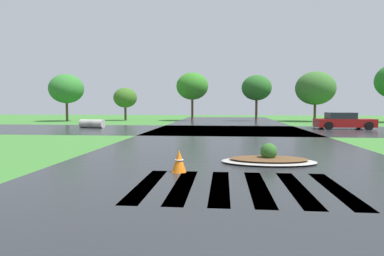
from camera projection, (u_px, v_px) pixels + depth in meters
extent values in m
cube|color=#232628|center=(233.00, 157.00, 12.61)|extent=(11.81, 80.00, 0.01)
cube|color=#232628|center=(229.00, 130.00, 25.87)|extent=(90.00, 10.63, 0.01)
cube|color=white|center=(147.00, 185.00, 8.23)|extent=(0.45, 3.48, 0.01)
cube|color=white|center=(183.00, 185.00, 8.14)|extent=(0.45, 3.48, 0.01)
cube|color=white|center=(220.00, 186.00, 8.06)|extent=(0.45, 3.48, 0.01)
cube|color=white|center=(258.00, 187.00, 7.97)|extent=(0.45, 3.48, 0.01)
cube|color=white|center=(296.00, 188.00, 7.89)|extent=(0.45, 3.48, 0.01)
cube|color=white|center=(336.00, 189.00, 7.80)|extent=(0.45, 3.48, 0.01)
ellipsoid|color=#9E9B93|center=(269.00, 161.00, 11.27)|extent=(3.18, 1.73, 0.12)
ellipsoid|color=brown|center=(269.00, 159.00, 11.26)|extent=(2.61, 1.42, 0.10)
sphere|color=#2D6023|center=(269.00, 151.00, 11.24)|extent=(0.56, 0.56, 0.56)
cube|color=maroon|center=(344.00, 123.00, 26.93)|extent=(4.55, 1.91, 0.66)
cube|color=#1E232B|center=(341.00, 116.00, 26.90)|extent=(2.13, 1.61, 0.51)
cylinder|color=black|center=(359.00, 124.00, 27.75)|extent=(0.65, 0.24, 0.64)
cylinder|color=black|center=(369.00, 126.00, 25.95)|extent=(0.65, 0.24, 0.64)
cylinder|color=black|center=(321.00, 124.00, 27.93)|extent=(0.65, 0.24, 0.64)
cylinder|color=black|center=(329.00, 126.00, 26.13)|extent=(0.65, 0.24, 0.64)
cylinder|color=#9E9B93|center=(88.00, 124.00, 28.31)|extent=(1.39, 0.95, 0.72)
cylinder|color=#9E9B93|center=(96.00, 124.00, 28.07)|extent=(1.39, 0.95, 0.72)
cone|color=orange|center=(179.00, 161.00, 9.73)|extent=(0.43, 0.43, 0.67)
torus|color=white|center=(179.00, 160.00, 9.73)|extent=(0.26, 0.26, 0.04)
cube|color=orange|center=(179.00, 172.00, 9.75)|extent=(0.36, 0.36, 0.03)
cylinder|color=#4C3823|center=(67.00, 111.00, 39.38)|extent=(0.28, 0.28, 2.42)
ellipsoid|color=#2E732B|center=(66.00, 89.00, 39.20)|extent=(4.00, 4.00, 3.40)
cylinder|color=#4C3823|center=(125.00, 113.00, 41.41)|extent=(0.28, 0.28, 1.81)
ellipsoid|color=#376320|center=(125.00, 98.00, 41.28)|extent=(2.88, 2.88, 2.45)
cylinder|color=#4C3823|center=(192.00, 109.00, 40.61)|extent=(0.28, 0.28, 2.84)
ellipsoid|color=#307622|center=(192.00, 86.00, 40.41)|extent=(3.85, 3.85, 3.27)
cylinder|color=#4C3823|center=(256.00, 110.00, 39.91)|extent=(0.28, 0.28, 2.73)
ellipsoid|color=#265D22|center=(257.00, 88.00, 39.73)|extent=(3.54, 3.54, 3.01)
cylinder|color=#4C3823|center=(315.00, 112.00, 38.77)|extent=(0.28, 0.28, 2.27)
ellipsoid|color=#36672A|center=(315.00, 88.00, 38.58)|extent=(4.53, 4.53, 3.85)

